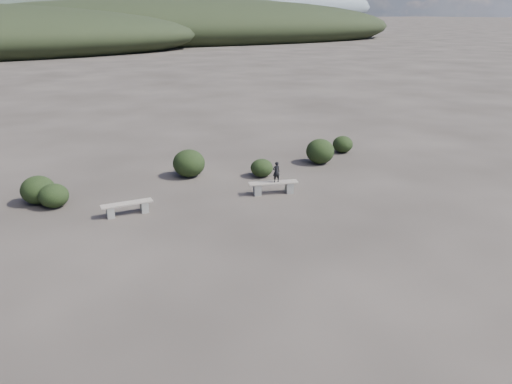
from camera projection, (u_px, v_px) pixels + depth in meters
ground at (311, 263)px, 14.66m from camera, size 1200.00×1200.00×0.00m
bench_left at (127, 207)px, 18.07m from camera, size 1.85×0.44×0.46m
bench_right at (273, 187)px, 20.14m from camera, size 2.03×0.96×0.50m
seated_person at (276, 172)px, 19.95m from camera, size 0.33×0.23×0.85m
shrub_a at (54, 196)px, 18.73m from camera, size 1.11×1.11×0.91m
shrub_b at (189, 163)px, 22.18m from camera, size 1.43×1.43×1.23m
shrub_c at (262, 168)px, 22.23m from camera, size 1.01×1.01×0.80m
shrub_d at (320, 151)px, 24.13m from camera, size 1.37×1.37×1.20m
shrub_e at (343, 144)px, 26.05m from camera, size 1.05×1.05×0.87m
shrub_f at (38, 190)px, 19.06m from camera, size 1.29×1.29×1.09m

